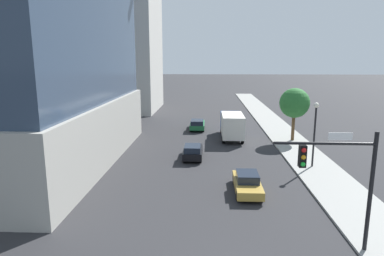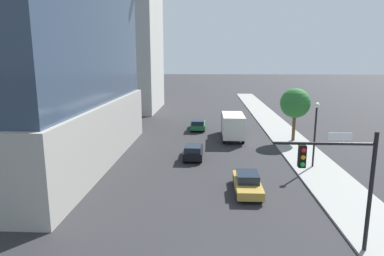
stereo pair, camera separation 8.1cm
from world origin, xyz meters
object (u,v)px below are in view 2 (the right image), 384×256
object	(u,v)px
box_truck	(232,124)
car_gold	(247,183)
street_lamp	(315,125)
street_tree	(295,103)
construction_building	(119,32)
car_green	(198,124)
traffic_light_pole	(340,171)
car_black	(193,151)

from	to	relation	value
box_truck	car_gold	bearing A→B (deg)	-90.00
street_lamp	street_tree	xyz separation A→B (m)	(0.63, 9.74, 0.61)
construction_building	car_gold	bearing A→B (deg)	-64.17
box_truck	construction_building	bearing A→B (deg)	129.99
car_gold	car_green	xyz separation A→B (m)	(-4.26, 21.45, 0.07)
construction_building	street_tree	world-z (taller)	construction_building
traffic_light_pole	car_black	xyz separation A→B (m)	(-7.67, 15.60, -3.46)
construction_building	car_green	distance (m)	26.83
car_black	street_tree	bearing A→B (deg)	33.56
traffic_light_pole	box_truck	size ratio (longest dim) A/B	0.78
construction_building	box_truck	bearing A→B (deg)	-50.01
street_tree	car_green	bearing A→B (deg)	151.81
street_tree	car_gold	size ratio (longest dim) A/B	1.30
car_green	box_truck	size ratio (longest dim) A/B	0.60
traffic_light_pole	car_green	bearing A→B (deg)	104.82
street_lamp	box_truck	xyz separation A→B (m)	(-6.28, 10.94, -2.09)
street_tree	car_black	distance (m)	13.90
street_tree	car_green	distance (m)	13.19
construction_building	traffic_light_pole	size ratio (longest dim) A/B	5.57
box_truck	car_black	bearing A→B (deg)	-116.33
street_lamp	car_green	size ratio (longest dim) A/B	1.22
car_gold	car_black	world-z (taller)	car_black
street_tree	construction_building	bearing A→B (deg)	137.34
construction_building	box_truck	xyz separation A→B (m)	(19.07, -22.74, -12.36)
car_gold	box_truck	world-z (taller)	box_truck
car_gold	car_black	bearing A→B (deg)	117.84
traffic_light_pole	street_lamp	size ratio (longest dim) A/B	1.06
construction_building	street_tree	xyz separation A→B (m)	(25.98, -23.94, -9.67)
car_green	box_truck	distance (m)	6.48
car_black	construction_building	bearing A→B (deg)	115.30
traffic_light_pole	car_green	distance (m)	30.18
construction_building	car_gold	world-z (taller)	construction_building
street_tree	car_black	size ratio (longest dim) A/B	1.43
car_black	traffic_light_pole	bearing A→B (deg)	-63.82
construction_building	street_tree	size ratio (longest dim) A/B	5.52
street_lamp	street_tree	size ratio (longest dim) A/B	0.93
car_gold	car_black	size ratio (longest dim) A/B	1.11
construction_building	street_tree	distance (m)	36.62
street_tree	car_green	xyz separation A→B (m)	(-11.16, 5.98, -3.68)
car_black	car_green	bearing A→B (deg)	90.00
box_truck	street_lamp	bearing A→B (deg)	-60.14
car_gold	box_truck	size ratio (longest dim) A/B	0.61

